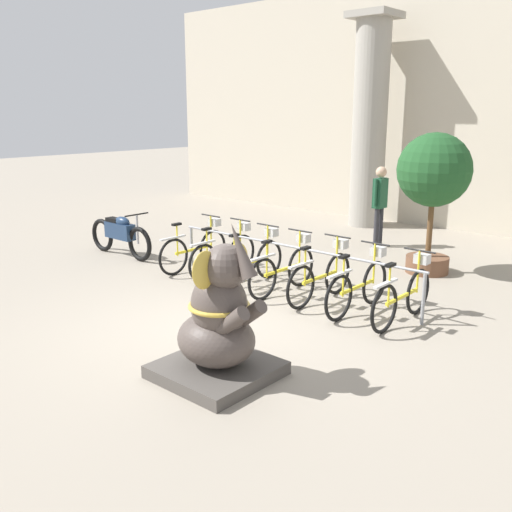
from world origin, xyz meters
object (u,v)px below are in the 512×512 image
Objects in this scene: bicycle_6 at (403,295)px; person_pedestrian at (380,199)px; elephant_statue at (219,325)px; motorcycle at (120,234)px; bicycle_2 at (252,261)px; bicycle_3 at (284,268)px; bicycle_4 at (321,276)px; bicycle_0 at (195,248)px; bicycle_1 at (225,254)px; bicycle_5 at (359,285)px; potted_tree at (434,177)px.

person_pedestrian reaches higher than bicycle_6.
elephant_statue is 5.93m from motorcycle.
bicycle_2 is 0.70m from bicycle_3.
elephant_statue reaches higher than bicycle_4.
bicycle_0 is at bearing -179.52° from bicycle_2.
bicycle_1 is at bearing 5.21° from bicycle_0.
bicycle_1 is 1.00× the size of bicycle_2.
person_pedestrian is (-2.59, 3.87, 0.64)m from bicycle_6.
bicycle_1 is (0.70, 0.06, 0.00)m from bicycle_0.
bicycle_0 and bicycle_4 have the same top height.
bicycle_5 is 0.85× the size of motorcycle.
elephant_statue reaches higher than bicycle_5.
person_pedestrian is at bearing 123.81° from bicycle_6.
bicycle_4 is (2.10, -0.00, 0.00)m from bicycle_1.
bicycle_1 is at bearing -135.39° from potted_tree.
bicycle_0 is 0.92× the size of elephant_statue.
person_pedestrian is at bearing 76.69° from bicycle_1.
bicycle_6 is 0.85× the size of motorcycle.
elephant_statue is 1.05× the size of person_pedestrian.
bicycle_6 is at bearing 0.48° from bicycle_0.
potted_tree reaches higher than motorcycle.
bicycle_4 is at bearing 1.24° from bicycle_0.
potted_tree reaches higher than bicycle_1.
bicycle_0 is 1.40m from bicycle_2.
bicycle_0 is 1.00× the size of bicycle_2.
motorcycle is at bearing -129.56° from person_pedestrian.
bicycle_3 is 0.70m from bicycle_4.
bicycle_4 is at bearing 2.01° from bicycle_2.
bicycle_4 is 1.40m from bicycle_6.
bicycle_1 is at bearing 179.53° from bicycle_6.
motorcycle is (-1.88, -0.31, 0.06)m from bicycle_0.
person_pedestrian is (-1.87, 6.76, 0.43)m from elephant_statue.
bicycle_5 is 0.96× the size of person_pedestrian.
bicycle_0 is 0.70m from bicycle_1.
person_pedestrian is (3.49, 4.22, 0.59)m from motorcycle.
bicycle_1 is 1.00× the size of bicycle_6.
bicycle_1 is at bearing 8.35° from motorcycle.
potted_tree is at bearing -35.71° from person_pedestrian.
bicycle_2 is 1.00× the size of bicycle_4.
bicycle_1 is 2.10m from bicycle_4.
bicycle_5 is at bearing -64.08° from person_pedestrian.
bicycle_2 is at bearing -93.07° from person_pedestrian.
bicycle_3 is (0.70, -0.01, 0.00)m from bicycle_2.
elephant_statue reaches higher than bicycle_6.
elephant_statue is (-0.02, -2.87, 0.21)m from bicycle_5.
elephant_statue is 7.03m from person_pedestrian.
bicycle_1 and bicycle_3 have the same top height.
bicycle_3 is at bearing 4.61° from motorcycle.
bicycle_5 is at bearing 0.30° from bicycle_3.
bicycle_3 is 0.66× the size of potted_tree.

